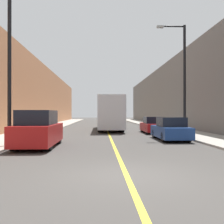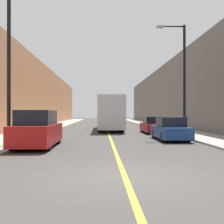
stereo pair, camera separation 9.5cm
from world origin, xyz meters
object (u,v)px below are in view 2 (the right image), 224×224
bus (110,113)px  car_right_near (170,130)px  parked_suv_left (38,130)px  car_right_mid (153,126)px  street_lamp_right (182,74)px  street_lamp_left (12,60)px

bus → car_right_near: size_ratio=2.62×
parked_suv_left → car_right_mid: parked_suv_left is taller
parked_suv_left → car_right_near: size_ratio=1.09×
car_right_mid → parked_suv_left: bearing=-130.7°
bus → car_right_near: bearing=-71.2°
bus → street_lamp_right: street_lamp_right is taller
street_lamp_left → bus: bearing=68.3°
bus → car_right_mid: (3.83, -4.85, -1.19)m
parked_suv_left → street_lamp_left: (-1.36, -0.01, 3.78)m
car_right_near → car_right_mid: car_right_near is taller
car_right_mid → street_lamp_left: size_ratio=0.53×
parked_suv_left → car_right_mid: size_ratio=1.11×
bus → street_lamp_left: bearing=-111.7°
bus → car_right_near: 11.68m
bus → parked_suv_left: bearing=-106.8°
car_right_near → car_right_mid: bearing=89.1°
street_lamp_left → car_right_near: bearing=19.6°
street_lamp_left → car_right_mid: bearing=45.0°
street_lamp_right → car_right_near: bearing=-127.4°
bus → street_lamp_right: 10.89m
car_right_near → car_right_mid: 6.16m
car_right_near → street_lamp_left: bearing=-160.4°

